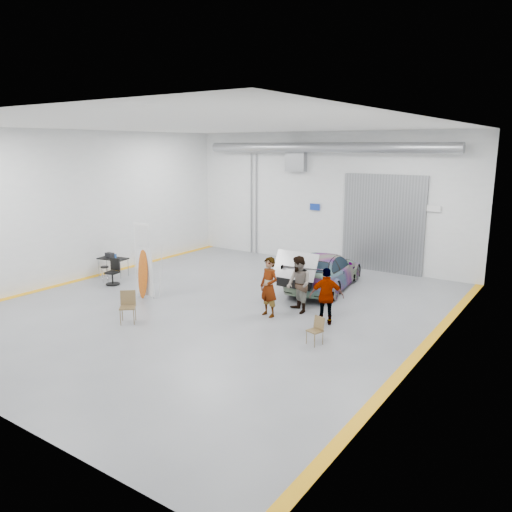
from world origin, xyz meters
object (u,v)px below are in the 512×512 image
Objects in this scene: sedan_car at (324,271)px; surfboard_display at (143,266)px; office_chair at (114,274)px; person_a at (269,287)px; shop_stool at (105,274)px; person_b at (299,284)px; folding_chair_near at (128,313)px; work_table at (112,258)px; folding_chair_far at (315,336)px; person_c at (327,296)px.

sedan_car is 1.66× the size of surfboard_display.
sedan_car is 4.73× the size of office_chair.
person_a is 2.97× the size of shop_stool.
person_b is 2.88× the size of shop_stool.
folding_chair_near is 0.97× the size of office_chair.
sedan_car is 8.86m from work_table.
shop_stool is at bearing -168.89° from folding_chair_far.
surfboard_display is 2.73m from folding_chair_near.
folding_chair_near is 5.14m from shop_stool.
sedan_car is at bearing -90.28° from person_c.
person_b is 7.79m from office_chair.
folding_chair_far is 9.47m from office_chair.
person_b is 8.79m from work_table.
shop_stool is (-7.65, -4.20, -0.37)m from sedan_car.
person_a is at bearing -3.82° from work_table.
person_c is 1.34× the size of work_table.
office_chair is at bearing -136.92° from person_b.
person_a is 7.11m from office_chair.
folding_chair_near is at bearing -100.63° from person_b.
folding_chair_far is (2.32, -5.17, -0.45)m from sedan_car.
person_c is at bearing 108.89° from sedan_car.
sedan_car is 2.47× the size of person_a.
person_a is 8.21m from work_table.
sedan_car is 4.01m from person_c.
surfboard_display is at bearing 84.68° from folding_chair_near.
folding_chair_far is (2.34, -1.27, -0.73)m from person_a.
person_b reaches higher than folding_chair_near.
office_chair is (-9.42, 0.95, 0.20)m from folding_chair_far.
person_c reaches higher than sedan_car.
folding_chair_far is at bearing -5.53° from shop_stool.
folding_chair_far is at bearing -16.71° from person_b.
shop_stool is at bearing 168.59° from surfboard_display.
sedan_car is 6.78m from surfboard_display.
person_a is 4.85m from surfboard_display.
sedan_car reaches higher than shop_stool.
office_chair is at bearing -169.10° from folding_chair_far.
person_b reaches higher than sedan_car.
person_c is at bearing 10.73° from surfboard_display.
person_b is 2.43× the size of folding_chair_far.
surfboard_display is at bearing -166.41° from folding_chair_far.
person_a is at bearing -9.36° from office_chair.
shop_stool is (-7.63, -0.31, -0.65)m from person_a.
work_table is (-8.21, -3.35, 0.08)m from sedan_car.
person_a is 2.51× the size of folding_chair_far.
person_c is (1.85, -3.55, 0.20)m from sedan_car.
sedan_car is at bearing 28.78° from shop_stool.
folding_chair_far is at bearing 78.10° from person_c.
person_c is 1.81× the size of folding_chair_near.
sedan_car is 6.19× the size of folding_chair_far.
surfboard_display is at bearing -22.80° from work_table.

